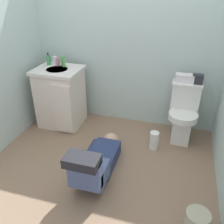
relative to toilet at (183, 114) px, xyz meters
The scene contains 14 objects.
ground_plane 1.16m from the toilet, 139.76° to the right, with size 2.98×2.98×0.04m, color #836850.
wall_back 1.22m from the toilet, 158.61° to the left, with size 2.64×0.08×2.40m, color #AFC4BE.
toilet is the anchor object (origin of this frame).
vanity_cabinet 1.65m from the toilet, behind, with size 0.60×0.53×0.82m.
faucet 1.73m from the toilet, behind, with size 0.02×0.02×0.10m, color silver.
person_plumber 1.28m from the toilet, 130.38° to the right, with size 0.39×1.06×0.52m.
tissue_box 0.44m from the toilet, 116.43° to the left, with size 0.22×0.11×0.10m, color silver.
toiletry_bag 0.46m from the toilet, 40.77° to the left, with size 0.12×0.09×0.11m, color #26262D.
soap_dispenser 1.92m from the toilet, behind, with size 0.06×0.06×0.17m.
bottle_white 1.83m from the toilet, behind, with size 0.06×0.06×0.12m, color white.
bottle_pink 1.77m from the toilet, behind, with size 0.04×0.04×0.11m, color pink.
bottle_green 1.69m from the toilet, behind, with size 0.05×0.05×0.14m, color #4CA445.
trash_can 1.43m from the toilet, 82.26° to the right, with size 0.20×0.20×0.24m, color #9F9D81.
paper_towel_roll 0.51m from the toilet, 133.20° to the right, with size 0.11×0.11×0.23m, color white.
Camera 1 is at (0.74, -2.14, 1.86)m, focal length 39.53 mm.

